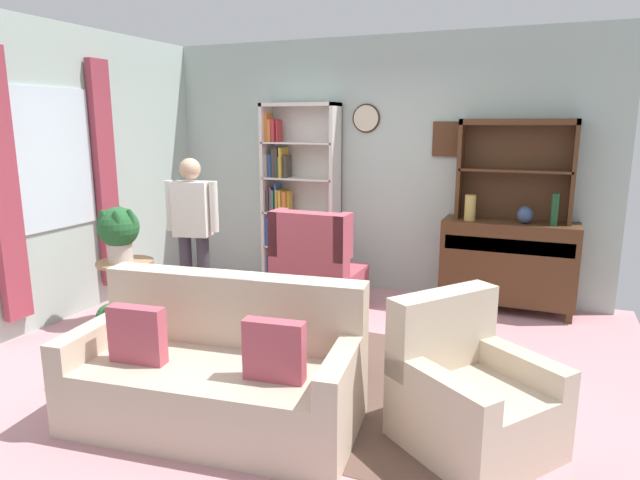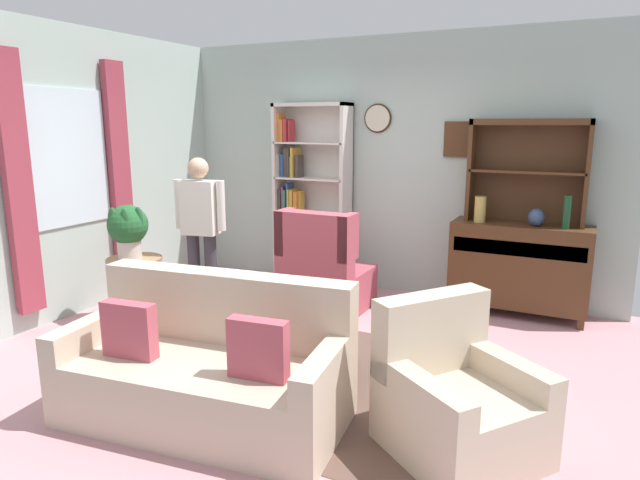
# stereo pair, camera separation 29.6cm
# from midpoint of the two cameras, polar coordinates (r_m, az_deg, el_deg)

# --- Properties ---
(ground_plane) EXTENTS (5.40, 4.60, 0.02)m
(ground_plane) POSITION_cam_midpoint_polar(r_m,az_deg,el_deg) (4.61, -4.02, -12.16)
(ground_plane) COLOR #C68C93
(wall_back) EXTENTS (5.00, 0.09, 2.80)m
(wall_back) POSITION_cam_midpoint_polar(r_m,az_deg,el_deg) (6.20, 4.60, 7.65)
(wall_back) COLOR #ADC1B7
(wall_back) RESTS_ON ground_plane
(wall_left) EXTENTS (0.16, 4.20, 2.80)m
(wall_left) POSITION_cam_midpoint_polar(r_m,az_deg,el_deg) (5.81, -27.29, 6.00)
(wall_left) COLOR #ADC1B7
(wall_left) RESTS_ON ground_plane
(area_rug) EXTENTS (2.80, 2.05, 0.01)m
(area_rug) POSITION_cam_midpoint_polar(r_m,az_deg,el_deg) (4.28, -3.38, -13.94)
(area_rug) COLOR brown
(area_rug) RESTS_ON ground_plane
(bookshelf) EXTENTS (0.90, 0.30, 2.10)m
(bookshelf) POSITION_cam_midpoint_polar(r_m,az_deg,el_deg) (6.42, -3.98, 4.36)
(bookshelf) COLOR silver
(bookshelf) RESTS_ON ground_plane
(sideboard) EXTENTS (1.30, 0.45, 0.92)m
(sideboard) POSITION_cam_midpoint_polar(r_m,az_deg,el_deg) (5.80, 17.58, -2.16)
(sideboard) COLOR #4C2D19
(sideboard) RESTS_ON ground_plane
(sideboard_hutch) EXTENTS (1.10, 0.26, 1.00)m
(sideboard_hutch) POSITION_cam_midpoint_polar(r_m,az_deg,el_deg) (5.75, 18.35, 8.29)
(sideboard_hutch) COLOR #4C2D19
(sideboard_hutch) RESTS_ON sideboard
(vase_tall) EXTENTS (0.11, 0.11, 0.26)m
(vase_tall) POSITION_cam_midpoint_polar(r_m,az_deg,el_deg) (5.66, 13.92, 3.28)
(vase_tall) COLOR tan
(vase_tall) RESTS_ON sideboard
(vase_round) EXTENTS (0.15, 0.15, 0.17)m
(vase_round) POSITION_cam_midpoint_polar(r_m,az_deg,el_deg) (5.63, 19.16, 2.47)
(vase_round) COLOR #33476B
(vase_round) RESTS_ON sideboard
(bottle_wine) EXTENTS (0.07, 0.07, 0.31)m
(bottle_wine) POSITION_cam_midpoint_polar(r_m,az_deg,el_deg) (5.59, 21.85, 2.94)
(bottle_wine) COLOR #194223
(bottle_wine) RESTS_ON sideboard
(couch_floral) EXTENTS (1.89, 1.06, 0.90)m
(couch_floral) POSITION_cam_midpoint_polar(r_m,az_deg,el_deg) (3.67, -12.91, -13.50)
(couch_floral) COLOR beige
(couch_floral) RESTS_ON ground_plane
(armchair_floral) EXTENTS (1.07, 1.07, 0.88)m
(armchair_floral) POSITION_cam_midpoint_polar(r_m,az_deg,el_deg) (3.43, 12.91, -15.86)
(armchair_floral) COLOR beige
(armchair_floral) RESTS_ON ground_plane
(wingback_chair) EXTENTS (0.79, 0.81, 1.05)m
(wingback_chair) POSITION_cam_midpoint_polar(r_m,az_deg,el_deg) (5.52, -1.84, -3.66)
(wingback_chair) COLOR #B74C5B
(wingback_chair) RESTS_ON ground_plane
(plant_stand) EXTENTS (0.52, 0.52, 0.62)m
(plant_stand) POSITION_cam_midpoint_polar(r_m,az_deg,el_deg) (5.54, -20.93, -4.43)
(plant_stand) COLOR #A87F56
(plant_stand) RESTS_ON ground_plane
(potted_plant_large) EXTENTS (0.37, 0.37, 0.52)m
(potted_plant_large) POSITION_cam_midpoint_polar(r_m,az_deg,el_deg) (5.39, -21.72, 0.97)
(potted_plant_large) COLOR beige
(potted_plant_large) RESTS_ON plant_stand
(potted_plant_small) EXTENTS (0.25, 0.25, 0.35)m
(potted_plant_small) POSITION_cam_midpoint_polar(r_m,az_deg,el_deg) (5.20, -22.50, -7.71)
(potted_plant_small) COLOR gray
(potted_plant_small) RESTS_ON ground_plane
(person_reading) EXTENTS (0.53, 0.27, 1.56)m
(person_reading) POSITION_cam_midpoint_polar(r_m,az_deg,el_deg) (5.41, -14.63, 1.34)
(person_reading) COLOR #38333D
(person_reading) RESTS_ON ground_plane
(coffee_table) EXTENTS (0.80, 0.50, 0.42)m
(coffee_table) POSITION_cam_midpoint_polar(r_m,az_deg,el_deg) (4.22, -4.06, -9.16)
(coffee_table) COLOR #4C2D19
(coffee_table) RESTS_ON ground_plane
(book_stack) EXTENTS (0.17, 0.14, 0.05)m
(book_stack) POSITION_cam_midpoint_polar(r_m,az_deg,el_deg) (4.20, -2.91, -7.90)
(book_stack) COLOR #B22D33
(book_stack) RESTS_ON coffee_table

